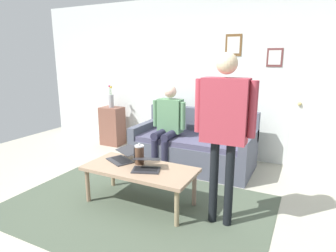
% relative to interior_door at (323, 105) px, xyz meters
% --- Properties ---
extents(ground_plane, '(7.68, 7.68, 0.00)m').
position_rel_interior_door_xyz_m(ground_plane, '(1.83, 2.11, -1.02)').
color(ground_plane, '#B0AD9A').
extents(area_rug, '(2.99, 2.03, 0.01)m').
position_rel_interior_door_xyz_m(area_rug, '(1.86, 2.15, -1.02)').
color(area_rug, '#475342').
rests_on(area_rug, ground_plane).
extents(back_wall, '(7.04, 0.11, 2.70)m').
position_rel_interior_door_xyz_m(back_wall, '(1.83, -0.09, 0.33)').
color(back_wall, silver).
rests_on(back_wall, ground_plane).
extents(interior_door, '(0.82, 0.09, 2.05)m').
position_rel_interior_door_xyz_m(interior_door, '(0.00, 0.00, 0.00)').
color(interior_door, silver).
rests_on(interior_door, ground_plane).
extents(couch, '(1.85, 0.91, 0.88)m').
position_rel_interior_door_xyz_m(couch, '(1.76, 0.62, -0.72)').
color(couch, '#4E5261').
rests_on(couch, ground_plane).
extents(coffee_table, '(1.30, 0.61, 0.45)m').
position_rel_interior_door_xyz_m(coffee_table, '(1.86, 2.05, -0.62)').
color(coffee_table, '#9C7D63').
rests_on(coffee_table, ground_plane).
extents(laptop_left, '(0.39, 0.37, 0.13)m').
position_rel_interior_door_xyz_m(laptop_left, '(1.76, 2.07, -0.53)').
color(laptop_left, '#28282D').
rests_on(laptop_left, coffee_table).
extents(laptop_center, '(0.45, 0.46, 0.14)m').
position_rel_interior_door_xyz_m(laptop_center, '(2.18, 1.94, -0.53)').
color(laptop_center, '#28282D').
rests_on(laptop_center, coffee_table).
extents(french_press, '(0.13, 0.11, 0.26)m').
position_rel_interior_door_xyz_m(french_press, '(1.93, 1.95, -0.46)').
color(french_press, '#4C3323').
rests_on(french_press, coffee_table).
extents(side_shelf, '(0.42, 0.32, 0.75)m').
position_rel_interior_door_xyz_m(side_shelf, '(3.62, 0.27, -0.65)').
color(side_shelf, brown).
rests_on(side_shelf, ground_plane).
extents(flower_vase, '(0.10, 0.10, 0.44)m').
position_rel_interior_door_xyz_m(flower_vase, '(3.62, 0.27, -0.12)').
color(flower_vase, '#9F9FA2').
rests_on(flower_vase, side_shelf).
extents(person_standing, '(0.60, 0.20, 1.74)m').
position_rel_interior_door_xyz_m(person_standing, '(0.90, 2.03, 0.09)').
color(person_standing, black).
rests_on(person_standing, ground_plane).
extents(person_seated, '(0.55, 0.51, 1.28)m').
position_rel_interior_door_xyz_m(person_seated, '(2.10, 0.84, -0.30)').
color(person_seated, '#27263C').
rests_on(person_seated, ground_plane).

